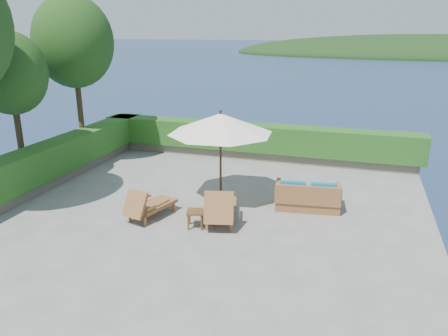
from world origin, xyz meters
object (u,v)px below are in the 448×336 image
(side_table, at_px, (195,214))
(wicker_loveseat, at_px, (308,197))
(lounge_left, at_px, (148,205))
(patio_umbrella, at_px, (221,124))
(lounge_right, at_px, (220,207))

(side_table, height_order, wicker_loveseat, wicker_loveseat)
(side_table, distance_m, wicker_loveseat, 3.30)
(lounge_left, xyz_separation_m, side_table, (1.41, -0.17, 0.00))
(patio_umbrella, distance_m, lounge_left, 3.00)
(patio_umbrella, height_order, wicker_loveseat, patio_umbrella)
(wicker_loveseat, bearing_deg, lounge_left, -161.41)
(side_table, xyz_separation_m, wicker_loveseat, (2.57, 2.07, -0.03))
(patio_umbrella, bearing_deg, wicker_loveseat, 1.80)
(wicker_loveseat, bearing_deg, patio_umbrella, 174.97)
(lounge_right, height_order, side_table, lounge_right)
(patio_umbrella, relative_size, wicker_loveseat, 2.00)
(lounge_right, relative_size, wicker_loveseat, 1.01)
(lounge_left, distance_m, lounge_right, 1.94)
(patio_umbrella, bearing_deg, lounge_left, -128.58)
(side_table, bearing_deg, lounge_right, 43.66)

